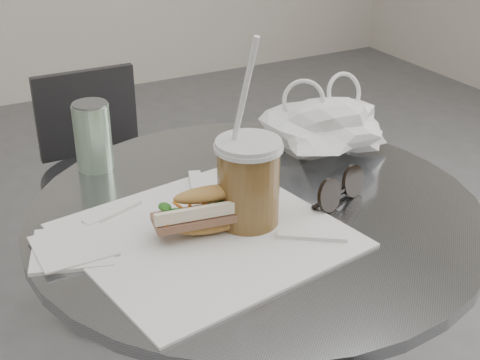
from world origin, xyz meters
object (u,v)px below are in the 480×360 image
iced_coffee (248,182)px  drink_can (93,136)px  cafe_table (254,336)px  banh_mi (210,211)px  chair_far (109,211)px  sunglasses (340,190)px

iced_coffee → drink_can: iced_coffee is taller
iced_coffee → drink_can: size_ratio=2.40×
cafe_table → banh_mi: (-0.10, -0.04, 0.31)m
chair_far → iced_coffee: iced_coffee is taller
banh_mi → drink_can: (-0.09, 0.31, 0.03)m
chair_far → drink_can: bearing=73.6°
iced_coffee → cafe_table: bearing=48.2°
drink_can → iced_coffee: bearing=-64.1°
chair_far → drink_can: (-0.17, -0.57, 0.49)m
iced_coffee → drink_can: bearing=115.9°
banh_mi → sunglasses: banh_mi is taller
banh_mi → drink_can: size_ratio=1.80×
cafe_table → chair_far: 0.85m
cafe_table → sunglasses: bearing=-21.1°
chair_far → banh_mi: bearing=85.0°
sunglasses → drink_can: 0.46m
cafe_table → sunglasses: (0.13, -0.05, 0.30)m
cafe_table → drink_can: drink_can is taller
cafe_table → banh_mi: 0.33m
banh_mi → iced_coffee: size_ratio=0.75×
chair_far → drink_can: 0.77m
drink_can → sunglasses: bearing=-45.1°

